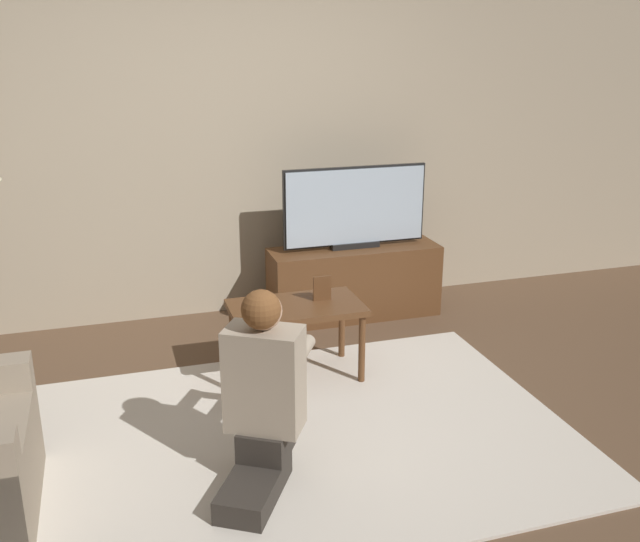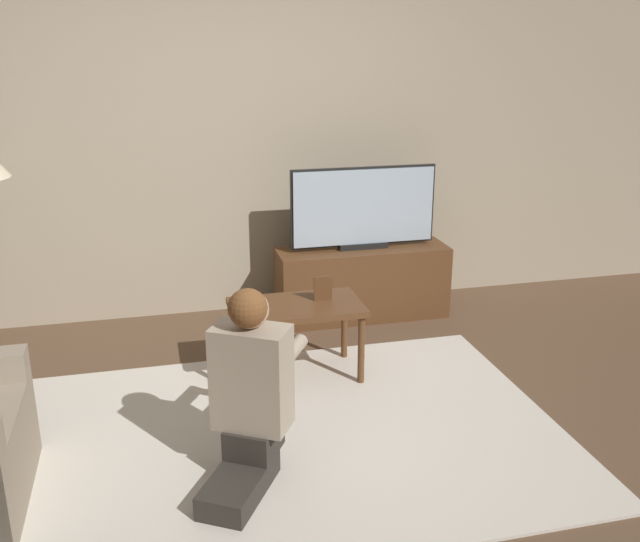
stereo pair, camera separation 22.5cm
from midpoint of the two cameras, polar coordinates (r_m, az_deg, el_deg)
name	(u,v)px [view 1 (the left image)]	position (r m, az deg, el deg)	size (l,w,h in m)	color
ground_plane	(295,439)	(3.77, -3.73, -13.27)	(10.00, 10.00, 0.00)	brown
wall_back	(221,136)	(5.15, -9.18, 10.61)	(10.00, 0.06, 2.60)	tan
rug	(295,437)	(3.76, -3.73, -13.16)	(2.82, 1.97, 0.02)	silver
tv_stand	(354,282)	(5.20, 1.51, -0.89)	(1.24, 0.37, 0.52)	brown
tv	(355,207)	(5.04, 1.55, 5.12)	(1.05, 0.08, 0.59)	black
coffee_table	(296,315)	(4.20, -3.46, -3.52)	(0.78, 0.45, 0.47)	brown
person_kneeling	(263,392)	(3.25, -6.56, -9.63)	(0.63, 0.83, 0.92)	#332D28
picture_frame	(322,288)	(4.22, -1.35, -1.40)	(0.11, 0.01, 0.15)	brown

